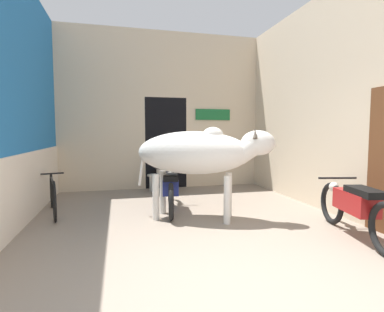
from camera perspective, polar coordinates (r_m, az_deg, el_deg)
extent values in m
plane|color=gray|center=(2.90, 12.28, -25.52)|extent=(30.00, 30.00, 0.00)
cube|color=#236BAD|center=(5.22, -31.34, 10.00)|extent=(0.18, 5.44, 4.01)
cube|color=silver|center=(5.24, -29.64, -5.80)|extent=(0.03, 5.44, 1.12)
cube|color=beige|center=(8.04, -5.74, 16.91)|extent=(5.14, 0.18, 1.67)
cube|color=beige|center=(7.79, -16.72, 2.30)|extent=(2.11, 0.18, 2.34)
cube|color=beige|center=(8.24, 5.41, 2.58)|extent=(1.95, 0.18, 2.34)
cube|color=black|center=(8.23, -5.44, 2.58)|extent=(1.07, 0.90, 2.34)
cube|color=#196633|center=(8.06, 4.01, 7.87)|extent=(0.95, 0.03, 0.29)
cube|color=beige|center=(6.27, 23.68, 9.25)|extent=(0.18, 5.44, 4.01)
ellipsoid|color=silver|center=(4.97, 0.19, 0.64)|extent=(2.03, 1.46, 0.71)
ellipsoid|color=silver|center=(4.91, 3.99, 4.00)|extent=(0.43, 0.41, 0.26)
cylinder|color=silver|center=(4.89, 10.26, 1.16)|extent=(0.57, 0.50, 0.47)
ellipsoid|color=silver|center=(4.89, 12.46, 2.45)|extent=(0.63, 0.53, 0.40)
cylinder|color=silver|center=(5.23, -9.54, -1.88)|extent=(0.15, 0.10, 0.69)
cylinder|color=silver|center=(5.21, 7.00, -7.31)|extent=(0.11, 0.11, 0.76)
cylinder|color=silver|center=(4.81, 6.70, -8.32)|extent=(0.11, 0.11, 0.76)
cylinder|color=silver|center=(5.40, -5.58, -6.87)|extent=(0.11, 0.11, 0.76)
cylinder|color=silver|center=(5.02, -6.90, -7.77)|extent=(0.11, 0.11, 0.76)
cone|color=#473D33|center=(5.03, 11.85, 4.23)|extent=(0.12, 0.15, 0.18)
cone|color=#473D33|center=(4.74, 11.93, 4.21)|extent=(0.12, 0.15, 0.18)
torus|color=black|center=(5.28, 25.07, -8.14)|extent=(0.22, 0.66, 0.66)
cube|color=maroon|center=(4.69, 28.71, -7.69)|extent=(0.43, 0.76, 0.28)
cube|color=black|center=(4.49, 30.04, -5.92)|extent=(0.38, 0.62, 0.09)
cylinder|color=black|center=(5.08, 25.95, -3.79)|extent=(0.57, 0.16, 0.03)
sphere|color=silver|center=(5.19, 25.43, -5.34)|extent=(0.15, 0.15, 0.15)
torus|color=black|center=(4.99, -4.02, -8.65)|extent=(0.18, 0.63, 0.62)
torus|color=black|center=(6.23, -4.22, -6.00)|extent=(0.18, 0.63, 0.62)
cube|color=navy|center=(5.58, -4.14, -5.54)|extent=(0.38, 0.73, 0.28)
cube|color=black|center=(5.36, -4.12, -4.01)|extent=(0.34, 0.59, 0.09)
cylinder|color=black|center=(6.03, -4.22, -2.37)|extent=(0.58, 0.12, 0.03)
sphere|color=silver|center=(6.14, -4.22, -3.69)|extent=(0.15, 0.15, 0.15)
torus|color=black|center=(5.35, -24.73, -7.89)|extent=(0.19, 0.66, 0.67)
torus|color=black|center=(6.40, -25.19, -5.92)|extent=(0.19, 0.66, 0.67)
cylinder|color=black|center=(5.83, -25.07, -4.20)|extent=(0.23, 0.86, 0.03)
cylinder|color=black|center=(6.25, -25.26, -3.05)|extent=(0.43, 0.13, 0.03)
cube|color=#282833|center=(7.21, -4.73, -5.40)|extent=(0.31, 0.14, 0.41)
cube|color=#282833|center=(7.26, -4.85, -3.29)|extent=(0.31, 0.32, 0.11)
cube|color=beige|center=(7.30, -4.95, -1.34)|extent=(0.45, 0.20, 0.48)
sphere|color=tan|center=(7.27, -4.97, 1.36)|extent=(0.20, 0.20, 0.20)
cylinder|color=beige|center=(7.46, -7.23, -5.22)|extent=(0.23, 0.23, 0.38)
cylinder|color=beige|center=(7.43, -7.25, -3.65)|extent=(0.33, 0.33, 0.04)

